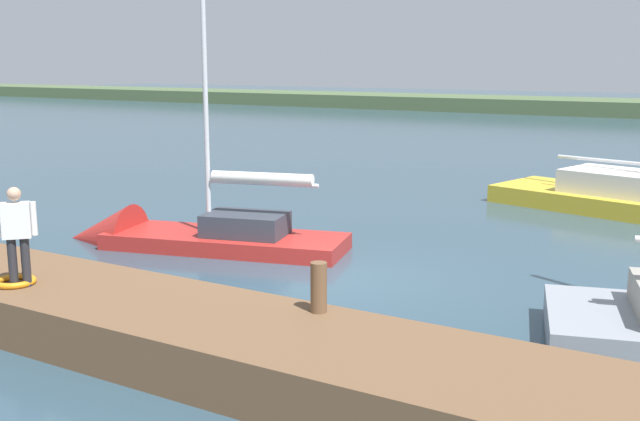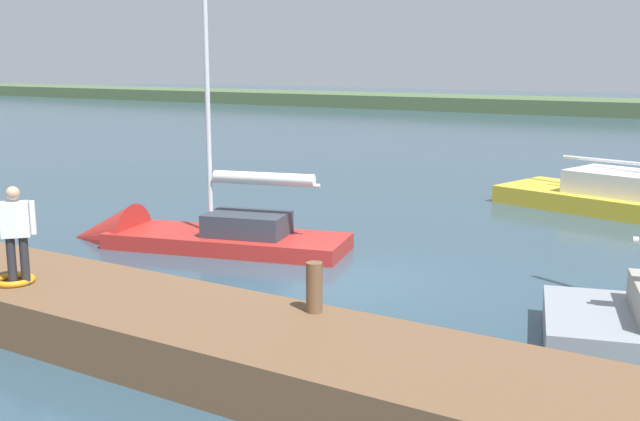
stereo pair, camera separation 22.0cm
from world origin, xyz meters
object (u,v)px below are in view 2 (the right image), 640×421
(life_ring_buoy, at_px, (14,280))
(person_on_dock, at_px, (16,229))
(mooring_post_near, at_px, (314,287))
(sailboat_inner_slip, at_px, (180,241))

(life_ring_buoy, distance_m, person_on_dock, 0.89)
(mooring_post_near, relative_size, sailboat_inner_slip, 0.09)
(life_ring_buoy, height_order, person_on_dock, person_on_dock)
(life_ring_buoy, bearing_deg, person_on_dock, 170.41)
(mooring_post_near, distance_m, person_on_dock, 4.95)
(mooring_post_near, height_order, life_ring_buoy, mooring_post_near)
(sailboat_inner_slip, distance_m, person_on_dock, 6.22)
(sailboat_inner_slip, relative_size, person_on_dock, 5.17)
(mooring_post_near, distance_m, sailboat_inner_slip, 7.92)
(sailboat_inner_slip, height_order, person_on_dock, sailboat_inner_slip)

